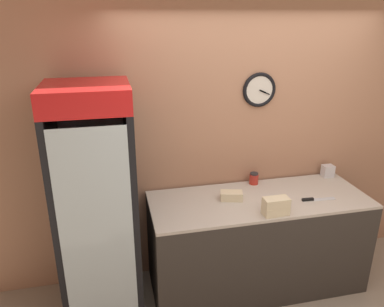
{
  "coord_description": "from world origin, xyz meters",
  "views": [
    {
      "loc": [
        -1.25,
        -1.86,
        2.46
      ],
      "look_at": [
        -0.61,
        0.98,
        1.37
      ],
      "focal_mm": 35.0,
      "sensor_mm": 36.0,
      "label": 1
    }
  ],
  "objects_px": {
    "sandwich_stack_bottom": "(276,210)",
    "sandwich_stack_middle": "(276,202)",
    "condiment_jar": "(254,178)",
    "beverage_cooler": "(96,195)",
    "chefs_knife": "(314,199)",
    "napkin_dispenser": "(328,171)",
    "sandwich_flat_left": "(231,196)"
  },
  "relations": [
    {
      "from": "sandwich_stack_middle",
      "to": "sandwich_flat_left",
      "type": "relative_size",
      "value": 0.99
    },
    {
      "from": "sandwich_flat_left",
      "to": "condiment_jar",
      "type": "bearing_deg",
      "value": 40.26
    },
    {
      "from": "sandwich_stack_bottom",
      "to": "chefs_knife",
      "type": "xyz_separation_m",
      "value": [
        0.44,
        0.16,
        -0.03
      ]
    },
    {
      "from": "sandwich_flat_left",
      "to": "napkin_dispenser",
      "type": "distance_m",
      "value": 1.14
    },
    {
      "from": "sandwich_flat_left",
      "to": "chefs_knife",
      "type": "bearing_deg",
      "value": -13.57
    },
    {
      "from": "condiment_jar",
      "to": "sandwich_stack_middle",
      "type": "bearing_deg",
      "value": -94.4
    },
    {
      "from": "condiment_jar",
      "to": "napkin_dispenser",
      "type": "distance_m",
      "value": 0.79
    },
    {
      "from": "sandwich_stack_middle",
      "to": "napkin_dispenser",
      "type": "relative_size",
      "value": 1.77
    },
    {
      "from": "sandwich_stack_bottom",
      "to": "napkin_dispenser",
      "type": "bearing_deg",
      "value": 35.34
    },
    {
      "from": "beverage_cooler",
      "to": "sandwich_stack_bottom",
      "type": "relative_size",
      "value": 9.22
    },
    {
      "from": "beverage_cooler",
      "to": "sandwich_stack_middle",
      "type": "xyz_separation_m",
      "value": [
        1.43,
        -0.36,
        -0.05
      ]
    },
    {
      "from": "beverage_cooler",
      "to": "chefs_knife",
      "type": "relative_size",
      "value": 6.4
    },
    {
      "from": "beverage_cooler",
      "to": "napkin_dispenser",
      "type": "height_order",
      "value": "beverage_cooler"
    },
    {
      "from": "condiment_jar",
      "to": "napkin_dispenser",
      "type": "height_order",
      "value": "napkin_dispenser"
    },
    {
      "from": "sandwich_stack_middle",
      "to": "napkin_dispenser",
      "type": "height_order",
      "value": "sandwich_stack_middle"
    },
    {
      "from": "beverage_cooler",
      "to": "sandwich_stack_middle",
      "type": "distance_m",
      "value": 1.47
    },
    {
      "from": "sandwich_flat_left",
      "to": "napkin_dispenser",
      "type": "relative_size",
      "value": 1.79
    },
    {
      "from": "sandwich_stack_bottom",
      "to": "condiment_jar",
      "type": "xyz_separation_m",
      "value": [
        0.05,
        0.6,
        0.02
      ]
    },
    {
      "from": "sandwich_stack_middle",
      "to": "condiment_jar",
      "type": "bearing_deg",
      "value": 85.6
    },
    {
      "from": "napkin_dispenser",
      "to": "beverage_cooler",
      "type": "bearing_deg",
      "value": -173.97
    },
    {
      "from": "beverage_cooler",
      "to": "sandwich_flat_left",
      "type": "bearing_deg",
      "value": -1.34
    },
    {
      "from": "sandwich_stack_bottom",
      "to": "condiment_jar",
      "type": "distance_m",
      "value": 0.6
    },
    {
      "from": "sandwich_flat_left",
      "to": "napkin_dispenser",
      "type": "height_order",
      "value": "napkin_dispenser"
    },
    {
      "from": "sandwich_stack_middle",
      "to": "sandwich_flat_left",
      "type": "xyz_separation_m",
      "value": [
        -0.27,
        0.33,
        -0.07
      ]
    },
    {
      "from": "chefs_knife",
      "to": "condiment_jar",
      "type": "bearing_deg",
      "value": 131.96
    },
    {
      "from": "sandwich_stack_bottom",
      "to": "sandwich_stack_middle",
      "type": "distance_m",
      "value": 0.07
    },
    {
      "from": "sandwich_stack_middle",
      "to": "chefs_knife",
      "type": "relative_size",
      "value": 0.68
    },
    {
      "from": "sandwich_stack_middle",
      "to": "sandwich_stack_bottom",
      "type": "bearing_deg",
      "value": 0.0
    },
    {
      "from": "beverage_cooler",
      "to": "chefs_knife",
      "type": "bearing_deg",
      "value": -6.07
    },
    {
      "from": "sandwich_stack_bottom",
      "to": "condiment_jar",
      "type": "height_order",
      "value": "condiment_jar"
    },
    {
      "from": "sandwich_stack_middle",
      "to": "sandwich_flat_left",
      "type": "distance_m",
      "value": 0.43
    },
    {
      "from": "beverage_cooler",
      "to": "condiment_jar",
      "type": "xyz_separation_m",
      "value": [
        1.47,
        0.24,
        -0.11
      ]
    }
  ]
}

